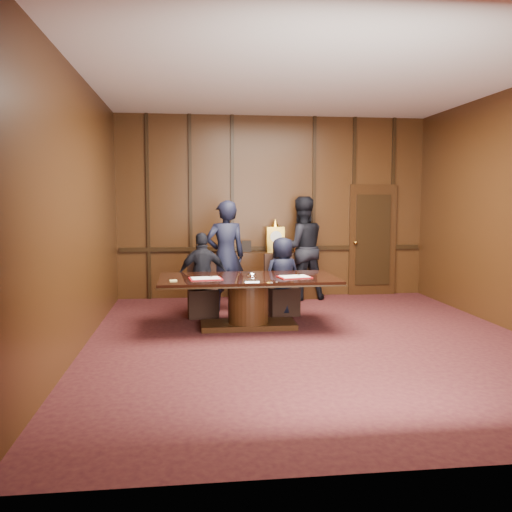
{
  "coord_description": "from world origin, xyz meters",
  "views": [
    {
      "loc": [
        -1.61,
        -6.96,
        1.89
      ],
      "look_at": [
        -0.63,
        1.09,
        1.05
      ],
      "focal_mm": 38.0,
      "sensor_mm": 36.0,
      "label": 1
    }
  ],
  "objects_px": {
    "signatory_left": "(203,275)",
    "signatory_right": "(282,276)",
    "witness_left": "(226,256)",
    "witness_right": "(301,248)",
    "sideboard": "(275,273)",
    "conference_table": "(248,294)"
  },
  "relations": [
    {
      "from": "conference_table",
      "to": "witness_right",
      "type": "relative_size",
      "value": 1.34
    },
    {
      "from": "signatory_right",
      "to": "witness_right",
      "type": "distance_m",
      "value": 1.55
    },
    {
      "from": "conference_table",
      "to": "witness_right",
      "type": "bearing_deg",
      "value": 60.37
    },
    {
      "from": "sideboard",
      "to": "conference_table",
      "type": "xyz_separation_m",
      "value": [
        -0.77,
        -2.35,
        0.02
      ]
    },
    {
      "from": "witness_right",
      "to": "witness_left",
      "type": "bearing_deg",
      "value": 23.72
    },
    {
      "from": "witness_left",
      "to": "witness_right",
      "type": "xyz_separation_m",
      "value": [
        1.5,
        0.94,
        0.04
      ]
    },
    {
      "from": "signatory_right",
      "to": "sideboard",
      "type": "bearing_deg",
      "value": -110.55
    },
    {
      "from": "conference_table",
      "to": "witness_right",
      "type": "height_order",
      "value": "witness_right"
    },
    {
      "from": "sideboard",
      "to": "conference_table",
      "type": "height_order",
      "value": "sideboard"
    },
    {
      "from": "sideboard",
      "to": "witness_right",
      "type": "distance_m",
      "value": 0.7
    },
    {
      "from": "sideboard",
      "to": "conference_table",
      "type": "bearing_deg",
      "value": -108.15
    },
    {
      "from": "witness_left",
      "to": "witness_right",
      "type": "height_order",
      "value": "witness_right"
    },
    {
      "from": "witness_left",
      "to": "sideboard",
      "type": "bearing_deg",
      "value": -143.69
    },
    {
      "from": "signatory_left",
      "to": "signatory_right",
      "type": "distance_m",
      "value": 1.3
    },
    {
      "from": "sideboard",
      "to": "signatory_right",
      "type": "relative_size",
      "value": 1.24
    },
    {
      "from": "signatory_left",
      "to": "signatory_right",
      "type": "relative_size",
      "value": 1.07
    },
    {
      "from": "sideboard",
      "to": "signatory_left",
      "type": "distance_m",
      "value": 2.12
    },
    {
      "from": "sideboard",
      "to": "signatory_left",
      "type": "bearing_deg",
      "value": -132.45
    },
    {
      "from": "conference_table",
      "to": "signatory_right",
      "type": "distance_m",
      "value": 1.04
    },
    {
      "from": "signatory_left",
      "to": "witness_right",
      "type": "bearing_deg",
      "value": -152.28
    },
    {
      "from": "signatory_left",
      "to": "witness_left",
      "type": "xyz_separation_m",
      "value": [
        0.4,
        0.45,
        0.26
      ]
    },
    {
      "from": "witness_left",
      "to": "witness_right",
      "type": "relative_size",
      "value": 0.96
    }
  ]
}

